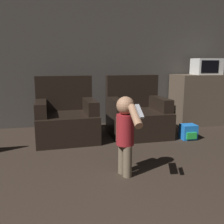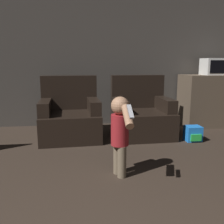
{
  "view_description": "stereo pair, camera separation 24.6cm",
  "coord_description": "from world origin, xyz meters",
  "px_view_note": "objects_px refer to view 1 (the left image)",
  "views": [
    {
      "loc": [
        -0.38,
        -0.11,
        1.14
      ],
      "look_at": [
        0.28,
        2.91,
        0.53
      ],
      "focal_mm": 40.0,
      "sensor_mm": 36.0,
      "label": 1
    },
    {
      "loc": [
        -0.14,
        -0.16,
        1.14
      ],
      "look_at": [
        0.28,
        2.91,
        0.53
      ],
      "focal_mm": 40.0,
      "sensor_mm": 36.0,
      "label": 2
    }
  ],
  "objects_px": {
    "person_toddler": "(125,130)",
    "toy_backpack": "(188,132)",
    "armchair_right": "(137,115)",
    "armchair_left": "(66,118)",
    "microwave": "(207,67)"
  },
  "relations": [
    {
      "from": "armchair_right",
      "to": "toy_backpack",
      "type": "bearing_deg",
      "value": -33.34
    },
    {
      "from": "armchair_left",
      "to": "armchair_right",
      "type": "xyz_separation_m",
      "value": [
        1.13,
        0.0,
        0.0
      ]
    },
    {
      "from": "toy_backpack",
      "to": "microwave",
      "type": "xyz_separation_m",
      "value": [
        0.81,
        0.9,
        0.97
      ]
    },
    {
      "from": "person_toddler",
      "to": "toy_backpack",
      "type": "distance_m",
      "value": 1.67
    },
    {
      "from": "armchair_right",
      "to": "microwave",
      "type": "relative_size",
      "value": 1.91
    },
    {
      "from": "person_toddler",
      "to": "toy_backpack",
      "type": "bearing_deg",
      "value": -68.08
    },
    {
      "from": "armchair_right",
      "to": "person_toddler",
      "type": "bearing_deg",
      "value": -113.2
    },
    {
      "from": "armchair_right",
      "to": "armchair_left",
      "type": "bearing_deg",
      "value": 179.05
    },
    {
      "from": "toy_backpack",
      "to": "armchair_left",
      "type": "bearing_deg",
      "value": 166.51
    },
    {
      "from": "armchair_right",
      "to": "person_toddler",
      "type": "distance_m",
      "value": 1.57
    },
    {
      "from": "person_toddler",
      "to": "toy_backpack",
      "type": "height_order",
      "value": "person_toddler"
    },
    {
      "from": "armchair_right",
      "to": "toy_backpack",
      "type": "xyz_separation_m",
      "value": [
        0.68,
        -0.43,
        -0.21
      ]
    },
    {
      "from": "armchair_left",
      "to": "microwave",
      "type": "height_order",
      "value": "microwave"
    },
    {
      "from": "armchair_left",
      "to": "toy_backpack",
      "type": "distance_m",
      "value": 1.87
    },
    {
      "from": "person_toddler",
      "to": "microwave",
      "type": "bearing_deg",
      "value": -63.95
    }
  ]
}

